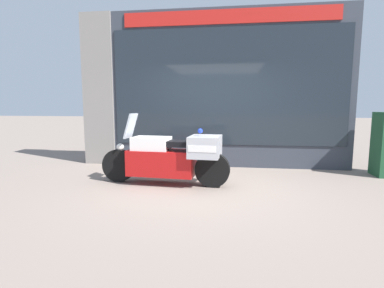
{
  "coord_description": "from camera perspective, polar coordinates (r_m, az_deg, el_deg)",
  "views": [
    {
      "loc": [
        0.52,
        -5.34,
        1.51
      ],
      "look_at": [
        -0.3,
        0.57,
        0.71
      ],
      "focal_mm": 28.0,
      "sensor_mm": 36.0,
      "label": 1
    }
  ],
  "objects": [
    {
      "name": "paramedic_motorcycle",
      "position": [
        5.61,
        -3.97,
        -2.33
      ],
      "size": [
        2.49,
        0.71,
        1.34
      ],
      "rotation": [
        0.0,
        0.0,
        3.07
      ],
      "color": "black",
      "rests_on": "ground"
    },
    {
      "name": "ground_plane",
      "position": [
        5.58,
        2.3,
        -8.11
      ],
      "size": [
        60.0,
        60.0,
        0.0
      ],
      "primitive_type": "plane",
      "color": "gray"
    },
    {
      "name": "shop_building",
      "position": [
        7.4,
        0.94,
        10.33
      ],
      "size": [
        6.45,
        0.55,
        3.71
      ],
      "color": "#333842",
      "rests_on": "ground"
    },
    {
      "name": "window_display",
      "position": [
        7.45,
        6.29,
        -0.67
      ],
      "size": [
        5.21,
        0.3,
        1.82
      ],
      "color": "slate",
      "rests_on": "ground"
    }
  ]
}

